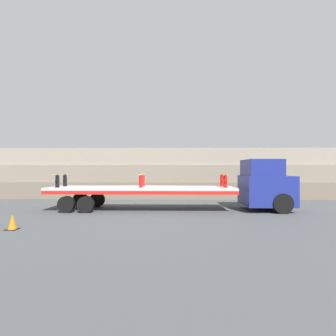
{
  "coord_description": "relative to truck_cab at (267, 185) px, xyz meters",
  "views": [
    {
      "loc": [
        1.84,
        -15.53,
        2.43
      ],
      "look_at": [
        1.55,
        0.0,
        2.49
      ],
      "focal_mm": 28.0,
      "sensor_mm": 36.0,
      "label": 1
    }
  ],
  "objects": [
    {
      "name": "ground_plane",
      "position": [
        -7.38,
        0.0,
        -1.48
      ],
      "size": [
        120.0,
        120.0,
        0.0
      ],
      "primitive_type": "plane",
      "color": "#3F4244"
    },
    {
      "name": "cargo_strap_middle",
      "position": [
        -7.38,
        0.0,
        0.63
      ],
      "size": [
        0.05,
        2.63,
        0.01
      ],
      "color": "yellow",
      "rests_on": "fire_hydrant_red_near_1"
    },
    {
      "name": "fire_hydrant_red_near_2",
      "position": [
        -2.54,
        -0.53,
        0.24
      ],
      "size": [
        0.28,
        0.43,
        0.74
      ],
      "color": "red",
      "rests_on": "flatbed_trailer"
    },
    {
      "name": "fire_hydrant_red_far_2",
      "position": [
        -2.54,
        0.53,
        0.24
      ],
      "size": [
        0.28,
        0.43,
        0.74
      ],
      "color": "red",
      "rests_on": "flatbed_trailer"
    },
    {
      "name": "cargo_strap_rear",
      "position": [
        -12.22,
        0.0,
        0.63
      ],
      "size": [
        0.05,
        2.63,
        0.01
      ],
      "color": "yellow",
      "rests_on": "fire_hydrant_black_near_0"
    },
    {
      "name": "fire_hydrant_red_far_1",
      "position": [
        -7.38,
        0.53,
        0.24
      ],
      "size": [
        0.28,
        0.43,
        0.74
      ],
      "color": "red",
      "rests_on": "flatbed_trailer"
    },
    {
      "name": "fire_hydrant_black_far_0",
      "position": [
        -12.22,
        0.53,
        0.24
      ],
      "size": [
        0.28,
        0.43,
        0.74
      ],
      "color": "black",
      "rests_on": "flatbed_trailer"
    },
    {
      "name": "rock_cliff",
      "position": [
        -7.38,
        6.87,
        0.58
      ],
      "size": [
        60.0,
        3.3,
        4.13
      ],
      "color": "#665B4C",
      "rests_on": "ground_plane"
    },
    {
      "name": "fire_hydrant_red_near_1",
      "position": [
        -7.38,
        -0.53,
        0.24
      ],
      "size": [
        0.28,
        0.43,
        0.74
      ],
      "color": "red",
      "rests_on": "flatbed_trailer"
    },
    {
      "name": "truck_cab",
      "position": [
        0.0,
        0.0,
        0.0
      ],
      "size": [
        2.71,
        2.73,
        2.98
      ],
      "color": "navy",
      "rests_on": "ground_plane"
    },
    {
      "name": "fire_hydrant_black_near_0",
      "position": [
        -12.22,
        -0.53,
        0.24
      ],
      "size": [
        0.28,
        0.43,
        0.74
      ],
      "color": "black",
      "rests_on": "flatbed_trailer"
    },
    {
      "name": "cargo_strap_front",
      "position": [
        -2.54,
        0.0,
        0.63
      ],
      "size": [
        0.05,
        2.63,
        0.01
      ],
      "color": "yellow",
      "rests_on": "fire_hydrant_red_near_2"
    },
    {
      "name": "traffic_cone",
      "position": [
        -11.97,
        -5.17,
        -1.19
      ],
      "size": [
        0.44,
        0.44,
        0.6
      ],
      "color": "black",
      "rests_on": "ground_plane"
    },
    {
      "name": "flatbed_trailer",
      "position": [
        -8.09,
        0.0,
        -0.37
      ],
      "size": [
        10.89,
        2.53,
        1.36
      ],
      "color": "#B2B2B7",
      "rests_on": "ground_plane"
    }
  ]
}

